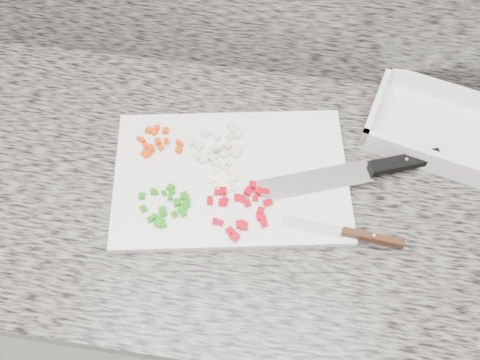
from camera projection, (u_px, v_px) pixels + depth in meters
The scene contains 11 objects.
cabinet at pixel (224, 273), 1.41m from camera, with size 3.92×0.62×0.86m, color silver.
countertop at pixel (218, 190), 1.02m from camera, with size 3.96×0.64×0.04m, color #67625B.
cutting_board at pixel (231, 177), 1.00m from camera, with size 0.43×0.29×0.01m, color white.
carrot_pile at pixel (156, 142), 1.02m from camera, with size 0.09×0.08×0.02m.
onion_pile at pixel (217, 147), 1.02m from camera, with size 0.10×0.10×0.02m.
green_pepper_pile at pixel (169, 206), 0.95m from camera, with size 0.09×0.09×0.02m.
red_pepper_pile at pixel (243, 207), 0.95m from camera, with size 0.12×0.12×0.01m.
garlic_pile at pixel (225, 180), 0.98m from camera, with size 0.05×0.06×0.01m.
chef_knife at pixel (375, 168), 0.99m from camera, with size 0.34×0.16×0.02m.
paring_knife at pixel (357, 235), 0.93m from camera, with size 0.21×0.03×0.02m.
tray at pixel (435, 128), 1.04m from camera, with size 0.29×0.24×0.05m.
Camera 1 is at (0.12, 0.96, 1.77)m, focal length 40.00 mm.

